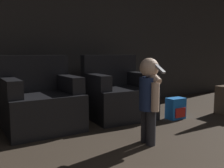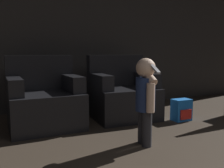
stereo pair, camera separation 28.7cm
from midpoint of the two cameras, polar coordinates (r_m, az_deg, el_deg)
The scene contains 5 objects.
wall_back at distance 4.26m, azimuth -11.40°, elevation 11.99°, with size 8.40×0.05×2.60m.
armchair_left at distance 3.21m, azimuth -18.42°, elevation -4.10°, with size 0.87×0.80×0.90m.
armchair_right at distance 3.60m, azimuth -1.03°, elevation -2.56°, with size 0.90×0.83×0.90m.
person_toddler at distance 2.51m, azimuth 5.29°, elevation -2.28°, with size 0.19×0.34×0.88m.
toy_backpack at distance 3.61m, azimuth 12.19°, elevation -5.52°, with size 0.25×0.19×0.30m.
Camera 1 is at (-1.53, 0.56, 0.92)m, focal length 40.00 mm.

